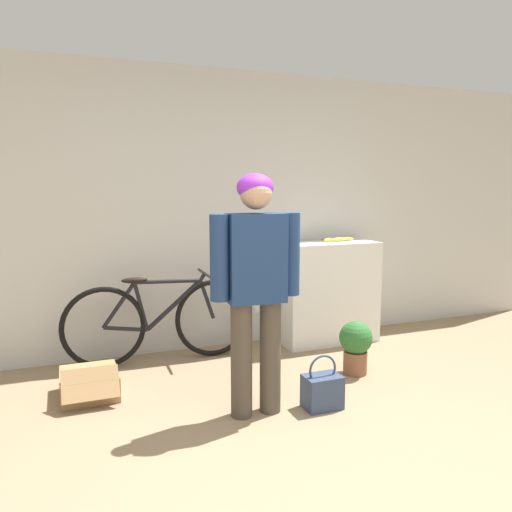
% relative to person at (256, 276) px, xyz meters
% --- Properties ---
extents(ground_plane, '(14.00, 14.00, 0.00)m').
position_rel_person_xyz_m(ground_plane, '(0.07, -1.14, -0.95)').
color(ground_plane, '#937A5B').
extents(wall_back, '(8.00, 0.07, 2.60)m').
position_rel_person_xyz_m(wall_back, '(0.07, 1.54, 0.35)').
color(wall_back, silver).
rests_on(wall_back, ground_plane).
extents(side_shelf, '(0.96, 0.45, 0.99)m').
position_rel_person_xyz_m(side_shelf, '(1.25, 1.26, -0.45)').
color(side_shelf, white).
rests_on(side_shelf, ground_plane).
extents(person, '(0.62, 0.23, 1.61)m').
position_rel_person_xyz_m(person, '(0.00, 0.00, 0.00)').
color(person, '#4C4238').
rests_on(person, ground_plane).
extents(bicycle, '(1.66, 0.46, 0.78)m').
position_rel_person_xyz_m(bicycle, '(-0.41, 1.25, -0.57)').
color(bicycle, black).
rests_on(bicycle, ground_plane).
extents(banana, '(0.35, 0.10, 0.04)m').
position_rel_person_xyz_m(banana, '(1.37, 1.29, 0.07)').
color(banana, '#EAD64C').
rests_on(banana, side_shelf).
extents(handbag, '(0.26, 0.18, 0.38)m').
position_rel_person_xyz_m(handbag, '(0.46, -0.09, -0.82)').
color(handbag, '#334260').
rests_on(handbag, ground_plane).
extents(cardboard_box, '(0.41, 0.51, 0.27)m').
position_rel_person_xyz_m(cardboard_box, '(-1.04, 0.71, -0.85)').
color(cardboard_box, '#A87F51').
rests_on(cardboard_box, ground_plane).
extents(potted_plant, '(0.27, 0.27, 0.44)m').
position_rel_person_xyz_m(potted_plant, '(1.03, 0.38, -0.70)').
color(potted_plant, brown).
rests_on(potted_plant, ground_plane).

